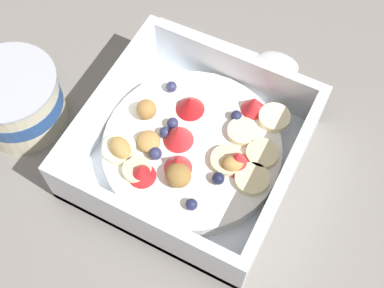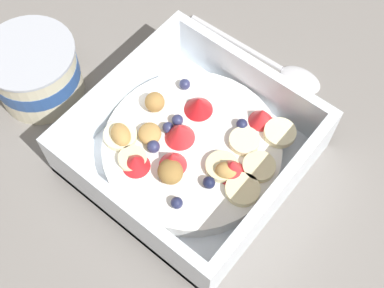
# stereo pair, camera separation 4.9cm
# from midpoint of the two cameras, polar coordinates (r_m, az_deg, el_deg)

# --- Properties ---
(ground_plane) EXTENTS (2.40, 2.40, 0.00)m
(ground_plane) POSITION_cam_midpoint_polar(r_m,az_deg,el_deg) (0.52, -1.64, -1.29)
(ground_plane) COLOR gray
(fruit_bowl) EXTENTS (0.20, 0.20, 0.06)m
(fruit_bowl) POSITION_cam_midpoint_polar(r_m,az_deg,el_deg) (0.50, -2.78, -0.75)
(fruit_bowl) COLOR white
(fruit_bowl) RESTS_ON ground
(spoon) EXTENTS (0.03, 0.17, 0.01)m
(spoon) POSITION_cam_midpoint_polar(r_m,az_deg,el_deg) (0.59, 4.72, 9.79)
(spoon) COLOR silver
(spoon) RESTS_ON ground
(yogurt_cup) EXTENTS (0.09, 0.09, 0.07)m
(yogurt_cup) POSITION_cam_midpoint_polar(r_m,az_deg,el_deg) (0.55, -21.29, 4.34)
(yogurt_cup) COLOR beige
(yogurt_cup) RESTS_ON ground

